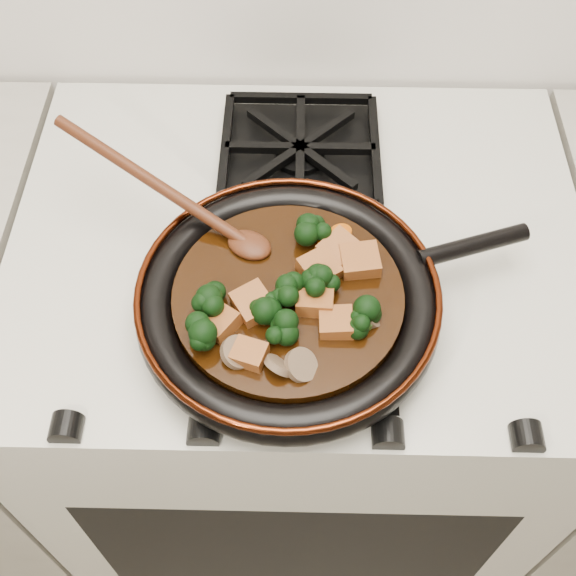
{
  "coord_description": "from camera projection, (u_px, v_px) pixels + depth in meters",
  "views": [
    {
      "loc": [
        -0.0,
        1.09,
        1.64
      ],
      "look_at": [
        -0.01,
        1.56,
        0.97
      ],
      "focal_mm": 45.0,
      "sensor_mm": 36.0,
      "label": 1
    }
  ],
  "objects": [
    {
      "name": "tofu_cube_6",
      "position": [
        319.0,
        269.0,
        0.83
      ],
      "size": [
        0.06,
        0.06,
        0.03
      ],
      "primitive_type": "cube",
      "rotation": [
        -0.01,
        -0.11,
        2.16
      ],
      "color": "brown",
      "rests_on": "braising_sauce"
    },
    {
      "name": "broccoli_floret_2",
      "position": [
        283.0,
        296.0,
        0.81
      ],
      "size": [
        0.07,
        0.07,
        0.07
      ],
      "primitive_type": null,
      "rotation": [
        -0.18,
        0.17,
        1.66
      ],
      "color": "black",
      "rests_on": "braising_sauce"
    },
    {
      "name": "carrot_coin_1",
      "position": [
        328.0,
        238.0,
        0.86
      ],
      "size": [
        0.03,
        0.03,
        0.02
      ],
      "primitive_type": "cylinder",
      "rotation": [
        -0.19,
        -0.3,
        0.0
      ],
      "color": "#BB4E05",
      "rests_on": "braising_sauce"
    },
    {
      "name": "broccoli_floret_4",
      "position": [
        268.0,
        306.0,
        0.8
      ],
      "size": [
        0.09,
        0.08,
        0.07
      ],
      "primitive_type": null,
      "rotation": [
        0.12,
        -0.22,
        2.53
      ],
      "color": "black",
      "rests_on": "braising_sauce"
    },
    {
      "name": "broccoli_floret_5",
      "position": [
        316.0,
        230.0,
        0.86
      ],
      "size": [
        0.09,
        0.08,
        0.07
      ],
      "primitive_type": null,
      "rotation": [
        0.19,
        0.12,
        0.51
      ],
      "color": "black",
      "rests_on": "braising_sauce"
    },
    {
      "name": "burner_grate_front",
      "position": [
        297.0,
        320.0,
        0.86
      ],
      "size": [
        0.23,
        0.23,
        0.03
      ],
      "primitive_type": null,
      "color": "black",
      "rests_on": "stove"
    },
    {
      "name": "tofu_cube_1",
      "position": [
        336.0,
        323.0,
        0.79
      ],
      "size": [
        0.04,
        0.04,
        0.02
      ],
      "primitive_type": "cube",
      "rotation": [
        -0.02,
        -0.08,
        0.02
      ],
      "color": "brown",
      "rests_on": "braising_sauce"
    },
    {
      "name": "burner_grate_back",
      "position": [
        300.0,
        152.0,
        1.02
      ],
      "size": [
        0.23,
        0.23,
        0.03
      ],
      "primitive_type": null,
      "color": "black",
      "rests_on": "stove"
    },
    {
      "name": "tofu_cube_3",
      "position": [
        339.0,
        250.0,
        0.85
      ],
      "size": [
        0.06,
        0.06,
        0.03
      ],
      "primitive_type": "cube",
      "rotation": [
        -0.09,
        -0.11,
        2.39
      ],
      "color": "brown",
      "rests_on": "braising_sauce"
    },
    {
      "name": "carrot_coin_0",
      "position": [
        341.0,
        233.0,
        0.87
      ],
      "size": [
        0.03,
        0.03,
        0.01
      ],
      "primitive_type": "cylinder",
      "rotation": [
        -0.11,
        -0.14,
        0.0
      ],
      "color": "#BB4E05",
      "rests_on": "braising_sauce"
    },
    {
      "name": "broccoli_floret_6",
      "position": [
        210.0,
        337.0,
        0.77
      ],
      "size": [
        0.09,
        0.08,
        0.07
      ],
      "primitive_type": null,
      "rotation": [
        0.05,
        0.17,
        0.51
      ],
      "color": "black",
      "rests_on": "braising_sauce"
    },
    {
      "name": "mushroom_slice_3",
      "position": [
        371.0,
        315.0,
        0.8
      ],
      "size": [
        0.03,
        0.03,
        0.03
      ],
      "primitive_type": "cylinder",
      "rotation": [
        0.9,
        0.0,
        1.61
      ],
      "color": "brown",
      "rests_on": "braising_sauce"
    },
    {
      "name": "tofu_cube_0",
      "position": [
        219.0,
        322.0,
        0.79
      ],
      "size": [
        0.05,
        0.05,
        0.03
      ],
      "primitive_type": "cube",
      "rotation": [
        -0.07,
        0.11,
        2.49
      ],
      "color": "brown",
      "rests_on": "braising_sauce"
    },
    {
      "name": "braising_sauce",
      "position": [
        288.0,
        298.0,
        0.83
      ],
      "size": [
        0.27,
        0.27,
        0.02
      ],
      "primitive_type": "cylinder",
      "color": "black",
      "rests_on": "skillet"
    },
    {
      "name": "stove",
      "position": [
        296.0,
        392.0,
        1.32
      ],
      "size": [
        0.76,
        0.6,
        0.9
      ],
      "primitive_type": "cube",
      "color": "beige",
      "rests_on": "ground"
    },
    {
      "name": "mushroom_slice_0",
      "position": [
        279.0,
        365.0,
        0.76
      ],
      "size": [
        0.04,
        0.04,
        0.03
      ],
      "primitive_type": "cylinder",
      "rotation": [
        0.86,
        0.0,
        2.46
      ],
      "color": "brown",
      "rests_on": "braising_sauce"
    },
    {
      "name": "tofu_cube_2",
      "position": [
        315.0,
        300.0,
        0.81
      ],
      "size": [
        0.04,
        0.04,
        0.03
      ],
      "primitive_type": "cube",
      "rotation": [
        -0.04,
        0.1,
        1.49
      ],
      "color": "brown",
      "rests_on": "braising_sauce"
    },
    {
      "name": "tofu_cube_4",
      "position": [
        253.0,
        304.0,
        0.8
      ],
      "size": [
        0.06,
        0.06,
        0.03
      ],
      "primitive_type": "cube",
      "rotation": [
        -0.08,
        -0.03,
        2.12
      ],
      "color": "brown",
      "rests_on": "braising_sauce"
    },
    {
      "name": "broccoli_floret_0",
      "position": [
        203.0,
        300.0,
        0.8
      ],
      "size": [
        0.08,
        0.08,
        0.07
      ],
      "primitive_type": null,
      "rotation": [
        -0.15,
        0.2,
        1.88
      ],
      "color": "black",
      "rests_on": "braising_sauce"
    },
    {
      "name": "carrot_coin_2",
      "position": [
        268.0,
        305.0,
        0.81
      ],
      "size": [
        0.03,
        0.03,
        0.01
      ],
      "primitive_type": "cylinder",
      "rotation": [
        -0.11,
        0.05,
        0.0
      ],
      "color": "#BB4E05",
      "rests_on": "braising_sauce"
    },
    {
      "name": "broccoli_floret_1",
      "position": [
        368.0,
        323.0,
        0.79
      ],
      "size": [
        0.06,
        0.06,
        0.05
      ],
      "primitive_type": null,
      "rotation": [
        0.07,
        -0.02,
        1.57
      ],
      "color": "black",
      "rests_on": "braising_sauce"
    },
    {
      "name": "broccoli_floret_7",
      "position": [
        275.0,
        332.0,
        0.78
      ],
      "size": [
        0.08,
        0.08,
        0.06
      ],
      "primitive_type": null,
      "rotation": [
        0.12,
        0.08,
        0.5
      ],
      "color": "black",
      "rests_on": "braising_sauce"
    },
    {
      "name": "mushroom_slice_1",
      "position": [
        237.0,
        352.0,
        0.77
      ],
      "size": [
        0.04,
        0.04,
        0.03
      ],
      "primitive_type": "cylinder",
      "rotation": [
        0.56,
        0.0,
        1.34
      ],
      "color": "brown",
      "rests_on": "braising_sauce"
    },
    {
      "name": "tofu_cube_7",
      "position": [
        360.0,
        262.0,
        0.84
      ],
      "size": [
        0.05,
        0.05,
        0.03
      ],
      "primitive_type": "cube",
      "rotation": [
        0.05,
        -0.05,
        0.13
      ],
      "color": "brown",
      "rests_on": "braising_sauce"
    },
    {
      "name": "skillet",
      "position": [
        290.0,
        300.0,
        0.84
      ],
      "size": [
        0.47,
        0.35,
        0.05
      ],
      "rotation": [
        0.0,
        0.0,
        0.33
      ],
      "color": "black",
      "rests_on": "burner_grate_front"
    },
    {
      "name": "tofu_cube_5",
      "position": [
        249.0,
        354.0,
        0.77
      ],
      "size": [
        0.04,
        0.04,
        0.02
      ],
      "primitive_type": "cube",
      "rotation": [
        -0.01,
        0.05,
        2.81
      ],
      "color": "brown",
      "rests_on": "braising_sauce"
    },
    {
      "name": "wooden_spoon",
      "position": [
        190.0,
        206.0,
        0.86
      ],
      "size": [
        0.16,
        0.11,
        0.28
      ],
      "rotation": [
        0.0,
        0.0,
        2.64
      ],
      "color": "#49200F",
      "rests_on": "braising_sauce"
    },
    {
      "name": "mushroom_slice_2",
      "position": [
        301.0,
        365.0,
        0.76
      ],
      "size": [
        0.05,
        0.05,
        0.03
      ],
      "primitive_type": "cylinder",
      "rotation": [
        0.59,
        0.0,
        1.23
      ],
      "color": "brown",
      "rests_on": "braising_sauce"
    },
    {
      "name": "broccoli_floret_3",
      "position": [
        320.0,
        288.0,
        0.81
      ],
      "size": [
        0.08,
        0.08,
        0.07
      ],
      "primitive_type": null,
      "rotation": [
        0.2,
        -0.16,
        2.86
      ],
      "color": "black",
      "rests_on": "braising_sauce"
    },
    {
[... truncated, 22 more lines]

